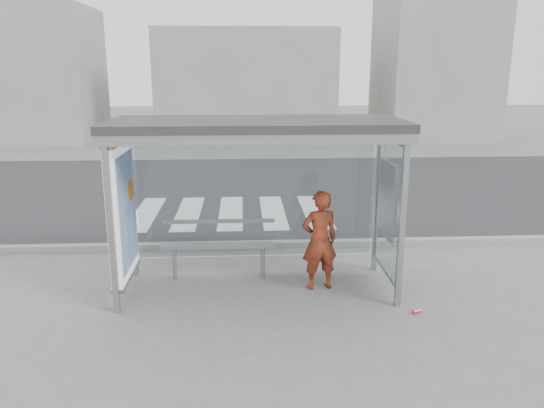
{
  "coord_description": "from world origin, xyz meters",
  "views": [
    {
      "loc": [
        -0.21,
        -7.65,
        3.36
      ],
      "look_at": [
        0.23,
        0.2,
        1.31
      ],
      "focal_mm": 35.0,
      "sensor_mm": 36.0,
      "label": 1
    }
  ],
  "objects_px": {
    "person": "(320,240)",
    "bench": "(219,245)",
    "soda_can": "(416,311)",
    "bus_shelter": "(232,163)"
  },
  "relations": [
    {
      "from": "person",
      "to": "soda_can",
      "type": "distance_m",
      "value": 1.75
    },
    {
      "from": "person",
      "to": "bench",
      "type": "relative_size",
      "value": 0.85
    },
    {
      "from": "person",
      "to": "soda_can",
      "type": "bearing_deg",
      "value": 131.35
    },
    {
      "from": "bus_shelter",
      "to": "bench",
      "type": "bearing_deg",
      "value": 119.09
    },
    {
      "from": "bus_shelter",
      "to": "person",
      "type": "bearing_deg",
      "value": -2.74
    },
    {
      "from": "person",
      "to": "soda_can",
      "type": "xyz_separation_m",
      "value": [
        1.25,
        -0.96,
        -0.75
      ]
    },
    {
      "from": "bus_shelter",
      "to": "person",
      "type": "height_order",
      "value": "bus_shelter"
    },
    {
      "from": "bench",
      "to": "soda_can",
      "type": "distance_m",
      "value": 3.21
    },
    {
      "from": "person",
      "to": "bench",
      "type": "bearing_deg",
      "value": -28.69
    },
    {
      "from": "person",
      "to": "soda_can",
      "type": "height_order",
      "value": "person"
    }
  ]
}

